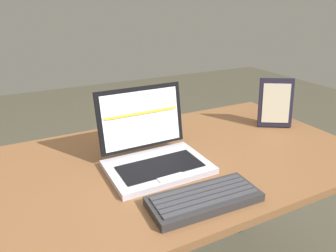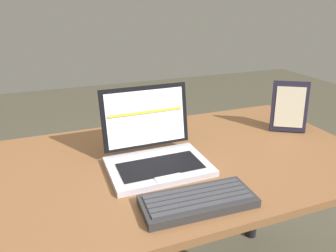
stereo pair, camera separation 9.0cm
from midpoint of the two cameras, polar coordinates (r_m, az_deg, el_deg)
desk at (r=1.07m, az=-2.10°, el=-12.78°), size 1.54×0.73×0.76m
laptop_front at (r=0.99m, az=0.14°, el=-4.65°), size 0.31×0.26×0.23m
external_keyboard at (r=0.83m, az=8.69°, el=-13.46°), size 0.30×0.13×0.03m
photo_frame at (r=1.34m, az=23.15°, el=3.19°), size 0.14×0.11×0.20m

